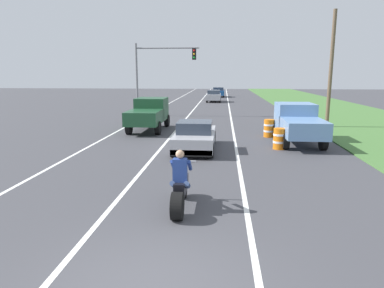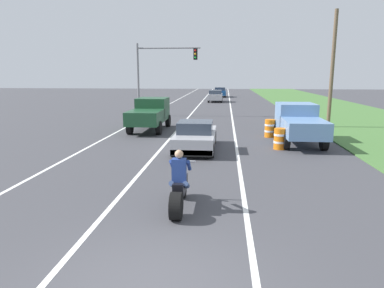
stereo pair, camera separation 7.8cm
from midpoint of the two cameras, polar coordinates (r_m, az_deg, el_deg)
name	(u,v)px [view 2 (the right image)]	position (r m, az deg, el deg)	size (l,w,h in m)	color
lane_stripe_left_solid	(135,122)	(26.17, -9.19, 3.52)	(0.14, 120.00, 0.01)	white
lane_stripe_right_solid	(233,124)	(25.34, 6.80, 3.33)	(0.14, 120.00, 0.01)	white
lane_stripe_centre_dashed	(183,123)	(25.51, -1.32, 3.46)	(0.14, 120.00, 0.01)	white
grass_verge_right	(380,125)	(27.52, 28.39, 2.73)	(10.00, 120.00, 0.06)	#477538
motorcycle_with_rider	(179,189)	(9.11, -1.85, -7.29)	(0.70, 2.21, 1.62)	black
sports_car_silver	(196,137)	(16.34, 0.72, 1.22)	(1.84, 4.30, 1.37)	#B7B7BC
pickup_truck_left_lane_dark_green	(150,113)	(22.21, -6.81, 5.08)	(2.02, 4.80, 1.98)	#1E4C2D
pickup_truck_right_shoulder_light_blue	(299,122)	(18.67, 17.18, 3.47)	(2.02, 4.80, 1.98)	#6B93C6
traffic_light_mast_near	(158,67)	(29.81, -5.55, 12.34)	(5.33, 0.34, 6.00)	gray
utility_pole_roadside	(332,70)	(24.75, 22.00, 11.13)	(0.24, 0.24, 7.51)	brown
construction_barrel_nearest	(280,139)	(17.01, 14.28, 0.84)	(0.58, 0.58, 1.00)	orange
construction_barrel_mid	(270,128)	(20.17, 12.69, 2.52)	(0.58, 0.58, 1.00)	orange
distant_car_far_ahead	(215,96)	(45.13, 3.89, 7.86)	(1.80, 4.00, 1.50)	#B2B2B7
distant_car_further_ahead	(220,92)	(55.01, 4.65, 8.47)	(1.80, 4.00, 1.50)	#194C8C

